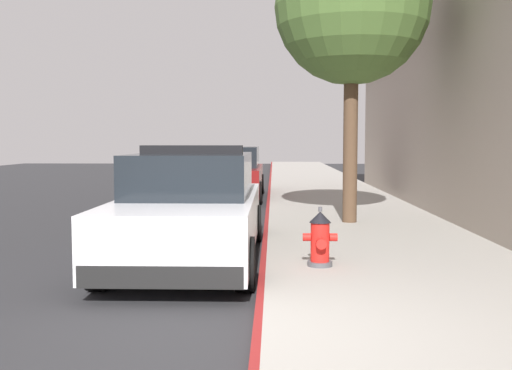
# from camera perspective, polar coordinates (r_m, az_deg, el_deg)

# --- Properties ---
(ground_plane) EXTENTS (29.54, 60.00, 0.20)m
(ground_plane) POSITION_cam_1_polar(r_m,az_deg,el_deg) (15.57, -14.40, -2.66)
(ground_plane) COLOR #2B2B2D
(sidewalk_pavement) EXTENTS (3.57, 60.00, 0.15)m
(sidewalk_pavement) POSITION_cam_1_polar(r_m,az_deg,el_deg) (15.04, 8.14, -2.15)
(sidewalk_pavement) COLOR #9E9991
(sidewalk_pavement) RESTS_ON ground
(curb_painted_edge) EXTENTS (0.08, 60.00, 0.15)m
(curb_painted_edge) POSITION_cam_1_polar(r_m,az_deg,el_deg) (14.94, 1.17, -2.15)
(curb_painted_edge) COLOR maroon
(curb_painted_edge) RESTS_ON ground
(police_cruiser) EXTENTS (1.94, 4.84, 1.68)m
(police_cruiser) POSITION_cam_1_polar(r_m,az_deg,el_deg) (8.66, -6.20, -2.40)
(police_cruiser) COLOR white
(police_cruiser) RESTS_ON ground
(parked_car_silver_ahead) EXTENTS (1.94, 4.84, 1.56)m
(parked_car_silver_ahead) POSITION_cam_1_polar(r_m,az_deg,el_deg) (17.92, -2.45, 1.06)
(parked_car_silver_ahead) COLOR maroon
(parked_car_silver_ahead) RESTS_ON ground
(fire_hydrant) EXTENTS (0.44, 0.40, 0.76)m
(fire_hydrant) POSITION_cam_1_polar(r_m,az_deg,el_deg) (7.65, 6.17, -5.17)
(fire_hydrant) COLOR #4C4C51
(fire_hydrant) RESTS_ON sidewalk_pavement
(street_tree) EXTENTS (2.98, 2.98, 5.66)m
(street_tree) POSITION_cam_1_polar(r_m,az_deg,el_deg) (12.04, 9.20, 16.43)
(street_tree) COLOR brown
(street_tree) RESTS_ON sidewalk_pavement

